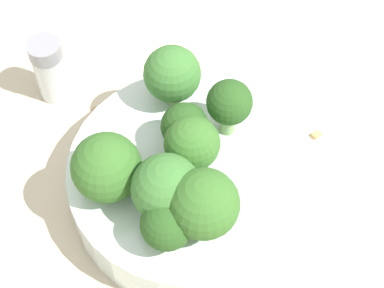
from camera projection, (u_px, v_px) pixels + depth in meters
The scene contains 13 objects.
ground_plane at pixel (192, 194), 0.57m from camera, with size 3.00×3.00×0.00m, color beige.
bowl at pixel (192, 181), 0.55m from camera, with size 0.21×0.21×0.05m, color silver.
broccoli_floret_0 at pixel (194, 146), 0.50m from camera, with size 0.04×0.04×0.06m.
broccoli_floret_1 at pixel (163, 188), 0.48m from camera, with size 0.05×0.05×0.06m.
broccoli_floret_2 at pixel (172, 75), 0.55m from camera, with size 0.05×0.05×0.06m.
broccoli_floret_3 at pixel (204, 205), 0.47m from camera, with size 0.05×0.05×0.07m.
broccoli_floret_4 at pixel (229, 104), 0.52m from camera, with size 0.04×0.04×0.06m.
broccoli_floret_5 at pixel (107, 168), 0.50m from camera, with size 0.06×0.06×0.06m.
broccoli_floret_6 at pixel (167, 225), 0.47m from camera, with size 0.04×0.04×0.05m.
broccoli_floret_7 at pixel (185, 127), 0.52m from camera, with size 0.04×0.04×0.05m.
pepper_shaker at pixel (50, 69), 0.61m from camera, with size 0.03×0.03×0.07m.
almond_crumb_1 at pixel (95, 109), 0.62m from camera, with size 0.01×0.00×0.01m, color #AD7F4C.
almond_crumb_4 at pixel (317, 134), 0.60m from camera, with size 0.01×0.01×0.01m, color tan.
Camera 1 is at (0.12, -0.25, 0.50)m, focal length 60.00 mm.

